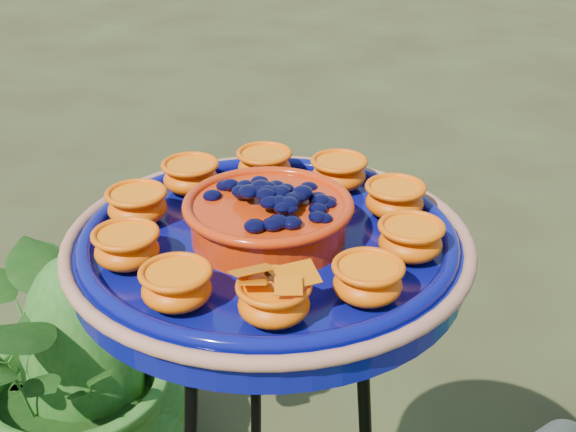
{
  "coord_description": "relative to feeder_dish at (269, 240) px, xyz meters",
  "views": [
    {
      "loc": [
        0.11,
        -0.93,
        1.54
      ],
      "look_at": [
        -0.07,
        -0.03,
        1.06
      ],
      "focal_mm": 50.0,
      "sensor_mm": 36.0,
      "label": 1
    }
  ],
  "objects": [
    {
      "name": "feeder_dish",
      "position": [
        0.0,
        0.0,
        0.0
      ],
      "size": [
        0.65,
        0.65,
        0.12
      ],
      "rotation": [
        0.0,
        0.0,
        0.39
      ],
      "color": "#080B5F",
      "rests_on": "tripod_stand"
    },
    {
      "name": "shrub_back_left",
      "position": [
        -0.58,
        0.54,
        -0.65
      ],
      "size": [
        0.91,
        0.92,
        0.77
      ],
      "primitive_type": "imported",
      "rotation": [
        0.0,
        0.0,
        0.81
      ],
      "color": "#1A5316",
      "rests_on": "ground"
    }
  ]
}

